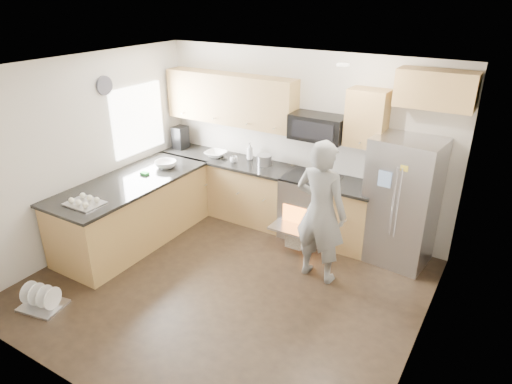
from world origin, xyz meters
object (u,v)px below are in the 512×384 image
Objects in this scene: stove_range at (311,193)px; refrigerator at (401,202)px; person at (321,212)px; dish_rack at (42,301)px.

stove_range is 1.27m from refrigerator.
stove_range is 1.08m from person.
person is 3.37× the size of dish_rack.
person is (0.53, -0.91, 0.23)m from stove_range.
person reaches higher than dish_rack.
person is at bearing -122.71° from refrigerator.
stove_range is at bearing -174.22° from refrigerator.
stove_range is at bearing -54.88° from person.
refrigerator is at bearing -123.51° from person.
dish_rack is at bearing -121.41° from stove_range.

